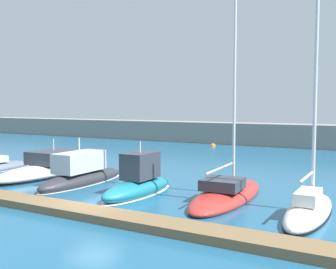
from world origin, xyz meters
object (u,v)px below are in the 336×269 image
object	(u,v)px
motorboat_charcoal_third	(82,174)
sailboat_ivory_sixth	(309,207)
motorboat_teal_fourth	(139,183)
sailboat_red_fifth	(227,192)
motorboat_white_second	(48,168)
mooring_buoy_orange	(213,146)

from	to	relation	value
motorboat_charcoal_third	sailboat_ivory_sixth	bearing A→B (deg)	-93.78
motorboat_charcoal_third	sailboat_ivory_sixth	distance (m)	14.48
motorboat_teal_fourth	sailboat_red_fifth	xyz separation A→B (m)	(4.89, 1.44, -0.28)
motorboat_charcoal_third	motorboat_teal_fourth	distance (m)	5.01
sailboat_red_fifth	sailboat_ivory_sixth	distance (m)	4.80
motorboat_white_second	motorboat_teal_fourth	distance (m)	9.69
motorboat_white_second	motorboat_charcoal_third	world-z (taller)	motorboat_charcoal_third
sailboat_red_fifth	mooring_buoy_orange	xyz separation A→B (m)	(-12.23, 26.13, -0.39)
motorboat_white_second	motorboat_teal_fourth	size ratio (longest dim) A/B	1.53
motorboat_white_second	sailboat_red_fifth	world-z (taller)	sailboat_red_fifth
motorboat_charcoal_third	sailboat_red_fifth	distance (m)	9.89
motorboat_teal_fourth	mooring_buoy_orange	size ratio (longest dim) A/B	9.66
motorboat_charcoal_third	motorboat_teal_fourth	xyz separation A→B (m)	(4.97, -0.69, 0.05)
sailboat_ivory_sixth	sailboat_red_fifth	bearing A→B (deg)	73.12
motorboat_teal_fourth	motorboat_charcoal_third	bearing A→B (deg)	81.48
motorboat_white_second	motorboat_charcoal_third	distance (m)	4.71
motorboat_white_second	motorboat_teal_fourth	xyz separation A→B (m)	(9.48, -2.02, 0.17)
motorboat_white_second	sailboat_ivory_sixth	bearing A→B (deg)	-98.33
motorboat_teal_fourth	sailboat_ivory_sixth	xyz separation A→B (m)	(9.50, 0.11, -0.24)
sailboat_red_fifth	sailboat_ivory_sixth	bearing A→B (deg)	-109.30
motorboat_white_second	sailboat_red_fifth	bearing A→B (deg)	-94.89
mooring_buoy_orange	sailboat_red_fifth	bearing A→B (deg)	-64.93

